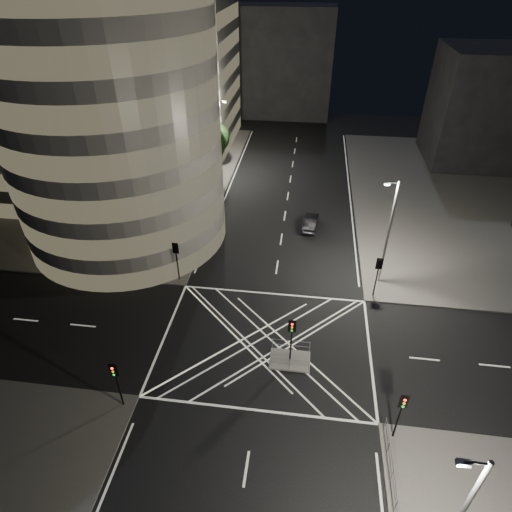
# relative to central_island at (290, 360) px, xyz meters

# --- Properties ---
(ground) EXTENTS (120.00, 120.00, 0.00)m
(ground) POSITION_rel_central_island_xyz_m (-2.00, 1.50, -0.07)
(ground) COLOR black
(ground) RESTS_ON ground
(sidewalk_far_left) EXTENTS (42.00, 42.00, 0.15)m
(sidewalk_far_left) POSITION_rel_central_island_xyz_m (-31.00, 28.50, 0.00)
(sidewalk_far_left) COLOR #575552
(sidewalk_far_left) RESTS_ON ground
(central_island) EXTENTS (3.00, 2.00, 0.15)m
(central_island) POSITION_rel_central_island_xyz_m (0.00, 0.00, 0.00)
(central_island) COLOR slate
(central_island) RESTS_ON ground
(office_tower_curved) EXTENTS (30.00, 29.00, 27.20)m
(office_tower_curved) POSITION_rel_central_island_xyz_m (-22.74, 20.24, 12.58)
(office_tower_curved) COLOR gray
(office_tower_curved) RESTS_ON sidewalk_far_left
(office_block_rear) EXTENTS (24.00, 16.00, 22.00)m
(office_block_rear) POSITION_rel_central_island_xyz_m (-24.00, 43.50, 11.07)
(office_block_rear) COLOR gray
(office_block_rear) RESTS_ON sidewalk_far_left
(building_right_far) EXTENTS (14.00, 12.00, 15.00)m
(building_right_far) POSITION_rel_central_island_xyz_m (24.00, 41.50, 7.58)
(building_right_far) COLOR black
(building_right_far) RESTS_ON sidewalk_far_right
(building_far_end) EXTENTS (18.00, 8.00, 18.00)m
(building_far_end) POSITION_rel_central_island_xyz_m (-6.00, 59.50, 8.93)
(building_far_end) COLOR black
(building_far_end) RESTS_ON ground
(tree_a) EXTENTS (4.45, 4.45, 6.93)m
(tree_a) POSITION_rel_central_island_xyz_m (-12.50, 10.50, 4.44)
(tree_a) COLOR black
(tree_a) RESTS_ON sidewalk_far_left
(tree_b) EXTENTS (5.08, 5.08, 7.79)m
(tree_b) POSITION_rel_central_island_xyz_m (-12.50, 16.50, 4.94)
(tree_b) COLOR black
(tree_b) RESTS_ON sidewalk_far_left
(tree_c) EXTENTS (4.50, 4.50, 7.48)m
(tree_c) POSITION_rel_central_island_xyz_m (-12.50, 22.50, 4.96)
(tree_c) COLOR black
(tree_c) RESTS_ON sidewalk_far_left
(tree_d) EXTENTS (4.82, 4.82, 8.34)m
(tree_d) POSITION_rel_central_island_xyz_m (-12.50, 28.50, 5.63)
(tree_d) COLOR black
(tree_d) RESTS_ON sidewalk_far_left
(tree_e) EXTENTS (3.47, 3.47, 6.00)m
(tree_e) POSITION_rel_central_island_xyz_m (-12.50, 34.50, 4.07)
(tree_e) COLOR black
(tree_e) RESTS_ON sidewalk_far_left
(traffic_signal_fl) EXTENTS (0.55, 0.22, 4.00)m
(traffic_signal_fl) POSITION_rel_central_island_xyz_m (-10.80, 8.30, 2.84)
(traffic_signal_fl) COLOR black
(traffic_signal_fl) RESTS_ON sidewalk_far_left
(traffic_signal_nl) EXTENTS (0.55, 0.22, 4.00)m
(traffic_signal_nl) POSITION_rel_central_island_xyz_m (-10.80, -5.30, 2.84)
(traffic_signal_nl) COLOR black
(traffic_signal_nl) RESTS_ON sidewalk_near_left
(traffic_signal_fr) EXTENTS (0.55, 0.22, 4.00)m
(traffic_signal_fr) POSITION_rel_central_island_xyz_m (6.80, 8.30, 2.84)
(traffic_signal_fr) COLOR black
(traffic_signal_fr) RESTS_ON sidewalk_far_right
(traffic_signal_nr) EXTENTS (0.55, 0.22, 4.00)m
(traffic_signal_nr) POSITION_rel_central_island_xyz_m (6.80, -5.30, 2.84)
(traffic_signal_nr) COLOR black
(traffic_signal_nr) RESTS_ON sidewalk_near_right
(traffic_signal_island) EXTENTS (0.55, 0.22, 4.00)m
(traffic_signal_island) POSITION_rel_central_island_xyz_m (0.00, 0.00, 2.84)
(traffic_signal_island) COLOR black
(traffic_signal_island) RESTS_ON central_island
(street_lamp_left_near) EXTENTS (1.25, 0.25, 10.00)m
(street_lamp_left_near) POSITION_rel_central_island_xyz_m (-11.44, 13.50, 5.47)
(street_lamp_left_near) COLOR slate
(street_lamp_left_near) RESTS_ON sidewalk_far_left
(street_lamp_left_far) EXTENTS (1.25, 0.25, 10.00)m
(street_lamp_left_far) POSITION_rel_central_island_xyz_m (-11.44, 31.50, 5.47)
(street_lamp_left_far) COLOR slate
(street_lamp_left_far) RESTS_ON sidewalk_far_left
(street_lamp_right_far) EXTENTS (1.25, 0.25, 10.00)m
(street_lamp_right_far) POSITION_rel_central_island_xyz_m (7.44, 10.50, 5.47)
(street_lamp_right_far) COLOR slate
(street_lamp_right_far) RESTS_ON sidewalk_far_right
(railing_island_south) EXTENTS (2.80, 0.06, 1.10)m
(railing_island_south) POSITION_rel_central_island_xyz_m (0.00, -0.90, 0.62)
(railing_island_south) COLOR slate
(railing_island_south) RESTS_ON central_island
(railing_island_north) EXTENTS (2.80, 0.06, 1.10)m
(railing_island_north) POSITION_rel_central_island_xyz_m (0.00, 0.90, 0.62)
(railing_island_north) COLOR slate
(railing_island_north) RESTS_ON central_island
(sedan) EXTENTS (1.82, 4.26, 1.36)m
(sedan) POSITION_rel_central_island_xyz_m (0.97, 19.23, 0.61)
(sedan) COLOR black
(sedan) RESTS_ON ground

